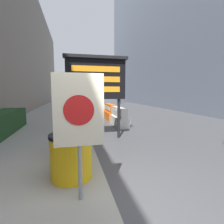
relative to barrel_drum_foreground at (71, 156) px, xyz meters
name	(u,v)px	position (x,y,z in m)	size (l,w,h in m)	color
ground_plane	(115,212)	(0.59, -0.87, -0.57)	(120.00, 120.00, 0.00)	#474749
building_left_facade	(11,24)	(-3.35, 8.93, 5.16)	(0.40, 50.40, 11.45)	gray
barrel_drum_foreground	(71,156)	(0.00, 0.00, 0.00)	(0.76, 0.76, 0.81)	yellow
barrel_drum_middle	(73,140)	(0.05, 1.00, 0.00)	(0.76, 0.76, 0.81)	yellow
warning_sign	(79,117)	(0.12, -0.71, 0.80)	(0.68, 0.08, 1.79)	gray
message_board	(96,79)	(0.88, 3.04, 1.58)	(2.19, 0.36, 2.92)	black
jersey_barrier_white	(119,118)	(2.33, 5.23, -0.16)	(0.53, 1.79, 0.92)	silver
jersey_barrier_orange_far	(110,113)	(2.33, 7.43, -0.15)	(0.51, 1.94, 0.95)	orange
jersey_barrier_cream	(103,110)	(2.33, 9.92, -0.22)	(0.54, 2.08, 0.78)	beige
jersey_barrier_red_striped	(98,107)	(2.33, 12.11, -0.20)	(0.57, 1.78, 0.82)	red
traffic_cone_near	(97,107)	(2.34, 13.01, -0.23)	(0.38, 0.38, 0.68)	black
traffic_cone_mid	(106,107)	(3.17, 12.96, -0.27)	(0.34, 0.34, 0.61)	black
traffic_cone_far	(89,105)	(1.76, 14.98, -0.22)	(0.40, 0.40, 0.71)	black
traffic_light_near_curb	(84,80)	(1.58, 18.16, 2.52)	(0.28, 0.45, 4.27)	#2D2D30
traffic_light_far_side	(121,81)	(6.99, 21.11, 2.60)	(0.28, 0.45, 4.40)	#2D2D30
pedestrian_worker	(83,99)	(1.16, 14.02, 0.40)	(0.48, 0.49, 1.63)	#23283D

